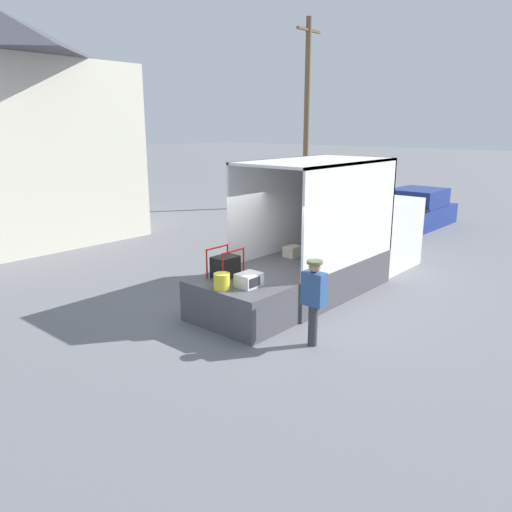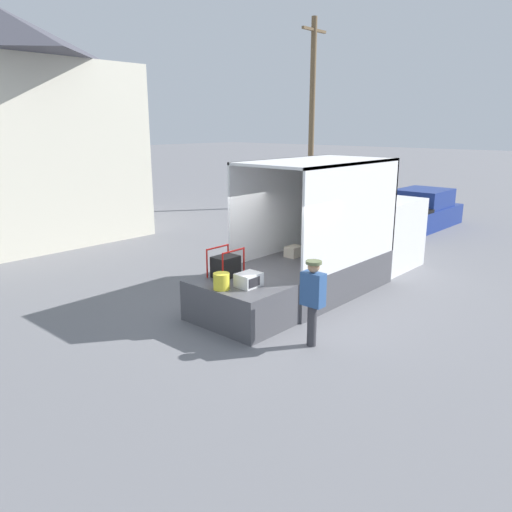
# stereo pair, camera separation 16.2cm
# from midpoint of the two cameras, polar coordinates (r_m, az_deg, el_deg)

# --- Properties ---
(ground_plane) EXTENTS (160.00, 160.00, 0.00)m
(ground_plane) POSITION_cam_midpoint_polar(r_m,az_deg,el_deg) (11.29, 0.37, -6.41)
(ground_plane) COLOR slate
(box_truck) EXTENTS (6.23, 2.16, 3.27)m
(box_truck) POSITION_cam_midpoint_polar(r_m,az_deg,el_deg) (13.76, 9.98, 1.28)
(box_truck) COLOR white
(box_truck) RESTS_ON ground
(tailgate_deck) EXTENTS (1.52, 2.05, 0.88)m
(tailgate_deck) POSITION_cam_midpoint_polar(r_m,az_deg,el_deg) (10.60, -2.33, -5.31)
(tailgate_deck) COLOR #4C4C51
(tailgate_deck) RESTS_ON ground
(microwave) EXTENTS (0.50, 0.41, 0.28)m
(microwave) POSITION_cam_midpoint_polar(r_m,az_deg,el_deg) (10.17, -1.27, -2.74)
(microwave) COLOR white
(microwave) RESTS_ON tailgate_deck
(portable_generator) EXTENTS (0.68, 0.52, 0.63)m
(portable_generator) POSITION_cam_midpoint_polar(r_m,az_deg,el_deg) (10.82, -3.88, -1.14)
(portable_generator) COLOR black
(portable_generator) RESTS_ON tailgate_deck
(orange_bucket) EXTENTS (0.33, 0.33, 0.33)m
(orange_bucket) POSITION_cam_midpoint_polar(r_m,az_deg,el_deg) (10.01, -4.39, -2.92)
(orange_bucket) COLOR yellow
(orange_bucket) RESTS_ON tailgate_deck
(worker_person) EXTENTS (0.30, 0.44, 1.67)m
(worker_person) POSITION_cam_midpoint_polar(r_m,az_deg,el_deg) (9.36, 6.13, -4.37)
(worker_person) COLOR #38383D
(worker_person) RESTS_ON ground
(pickup_truck_blue) EXTENTS (4.92, 1.97, 1.53)m
(pickup_truck_blue) POSITION_cam_midpoint_polar(r_m,az_deg,el_deg) (21.34, 17.24, 4.79)
(pickup_truck_blue) COLOR navy
(pickup_truck_blue) RESTS_ON ground
(utility_pole) EXTENTS (1.80, 0.28, 9.04)m
(utility_pole) POSITION_cam_midpoint_polar(r_m,az_deg,el_deg) (25.78, 5.64, 16.05)
(utility_pole) COLOR brown
(utility_pole) RESTS_ON ground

